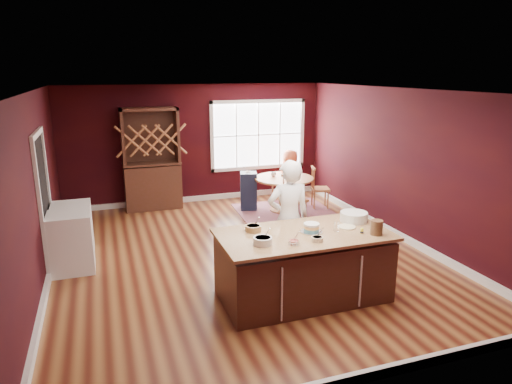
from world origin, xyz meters
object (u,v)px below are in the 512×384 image
chair_east (320,187)px  hutch (151,159)px  seated_woman (290,177)px  chair_south (295,198)px  washer (71,242)px  kitchen_island (303,267)px  layer_cake (311,228)px  toddler (246,174)px  baker (288,219)px  dryer (73,230)px  high_chair (249,190)px  dining_table (284,187)px  chair_north (283,179)px

chair_east → hutch: bearing=87.4°
seated_woman → hutch: size_ratio=0.57×
chair_south → washer: (-4.17, -1.03, -0.04)m
kitchen_island → washer: (-2.99, 1.93, 0.02)m
layer_cake → toddler: bearing=84.4°
baker → toddler: (0.42, 3.35, -0.07)m
dryer → washer: bearing=-90.0°
dryer → chair_south: bearing=5.4°
high_chair → toddler: 0.38m
baker → seated_woman: (1.52, 3.49, -0.25)m
seated_woman → high_chair: (-1.05, -0.13, -0.19)m
dining_table → baker: baker is taller
chair_north → chair_east: bearing=97.6°
chair_east → chair_south: 1.20m
layer_cake → chair_east: size_ratio=0.31×
seated_woman → dryer: bearing=-1.3°
chair_north → washer: size_ratio=1.20×
dryer → hutch: bearing=55.5°
washer → dryer: size_ratio=1.03×
chair_east → high_chair: size_ratio=1.08×
dryer → dining_table: bearing=15.3°
washer → hutch: bearing=61.8°
kitchen_island → high_chair: size_ratio=2.59×
high_chair → dining_table: bearing=-11.7°
washer → seated_woman: bearing=26.4°
toddler → chair_east: bearing=-13.3°
chair_east → washer: (-5.12, -1.77, -0.02)m
dining_table → toddler: (-0.75, 0.35, 0.28)m
dining_table → seated_woman: size_ratio=1.01×
chair_east → chair_north: chair_north is taller
seated_woman → washer: seated_woman is taller
dining_table → chair_east: chair_east is taller
high_chair → toddler: bearing=-160.6°
baker → chair_north: size_ratio=1.61×
kitchen_island → chair_east: bearing=60.1°
chair_north → toddler: 1.12m
chair_north → dryer: (-4.53, -1.87, -0.10)m
chair_south → high_chair: (-0.61, 1.13, -0.06)m
chair_south → kitchen_island: bearing=-130.0°
chair_east → chair_north: bearing=54.4°
chair_south → washer: 4.29m
seated_woman → hutch: hutch is taller
chair_east → chair_north: 0.95m
toddler → kitchen_island: bearing=-97.1°
baker → dryer: 3.61m
baker → dryer: bearing=-26.3°
kitchen_island → dryer: bearing=139.3°
chair_north → toddler: chair_north is taller
seated_woman → hutch: 3.13m
chair_east → dryer: chair_east is taller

